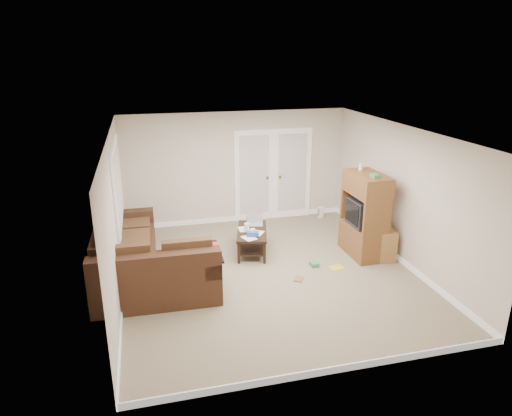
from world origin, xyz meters
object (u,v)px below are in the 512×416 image
object	(u,v)px
sectional_sofa	(139,260)
side_cabinet	(382,242)
coffee_table	(252,240)
tv_armoire	(365,215)

from	to	relation	value
sectional_sofa	side_cabinet	xyz separation A→B (m)	(4.41, -0.26, -0.01)
sectional_sofa	side_cabinet	size ratio (longest dim) A/B	3.14
sectional_sofa	side_cabinet	bearing A→B (deg)	-2.14
coffee_table	side_cabinet	world-z (taller)	side_cabinet
coffee_table	sectional_sofa	bearing A→B (deg)	-148.83
sectional_sofa	tv_armoire	size ratio (longest dim) A/B	1.76
tv_armoire	coffee_table	bearing A→B (deg)	162.08
side_cabinet	coffee_table	bearing A→B (deg)	168.12
sectional_sofa	tv_armoire	world-z (taller)	tv_armoire
coffee_table	tv_armoire	world-z (taller)	tv_armoire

